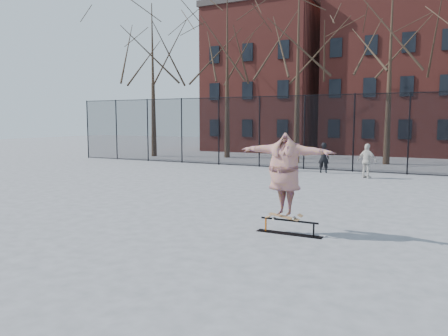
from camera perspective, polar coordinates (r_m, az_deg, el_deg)
The scene contains 10 objects.
ground at distance 11.62m, azimuth -1.92°, elevation -6.91°, with size 100.00×100.00×0.00m, color #5D5E62.
skate_rail at distance 10.38m, azimuth 8.50°, elevation -7.81°, with size 1.57×0.24×0.35m.
skateboard at distance 10.36m, azimuth 7.84°, elevation -6.37°, with size 0.77×0.18×0.09m, color olive, non-canonical shape.
skater at distance 10.19m, azimuth 7.92°, elevation -0.87°, with size 2.34×0.64×1.91m, color #62388C.
bystander_black at distance 22.50m, azimuth 12.88°, elevation 1.32°, with size 0.56×0.37×1.53m, color black.
bystander_red at distance 23.19m, azimuth 8.33°, elevation 1.57°, with size 0.75×0.58×1.54m, color #B6102C.
bystander_white at distance 20.97m, azimuth 18.18°, elevation 0.89°, with size 0.93×0.39×1.59m, color silver.
fence at distance 23.54m, azimuth 13.68°, elevation 4.65°, with size 34.03×0.07×4.00m.
tree_row at distance 28.03m, azimuth 15.56°, elevation 15.72°, with size 33.66×7.46×10.67m.
rowhouses at distance 36.35m, azimuth 19.92°, elevation 11.30°, with size 29.00×7.00×13.00m.
Camera 1 is at (5.51, -9.87, 2.65)m, focal length 35.00 mm.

